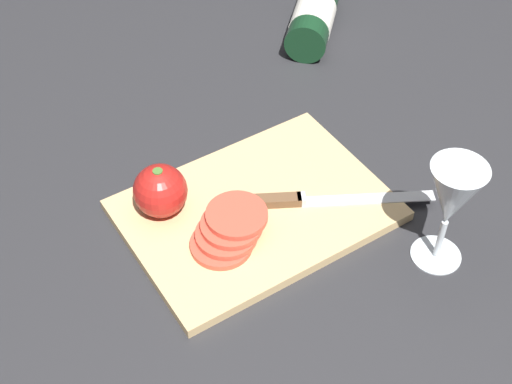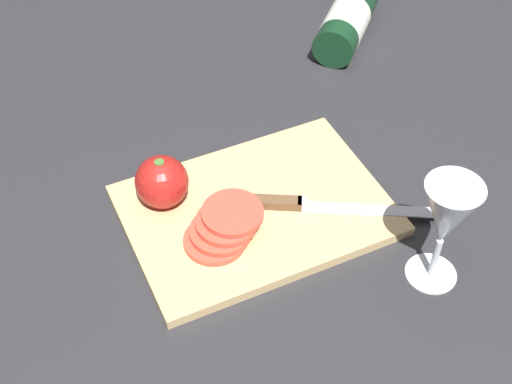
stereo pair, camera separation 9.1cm
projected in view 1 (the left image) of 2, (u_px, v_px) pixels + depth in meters
The scene contains 7 objects.
ground_plane at pixel (257, 222), 1.02m from camera, with size 3.00×3.00×0.00m, color #28282B.
cutting_board at pixel (256, 210), 1.03m from camera, with size 0.37×0.26×0.02m.
wine_bottle at pixel (315, 12), 1.34m from camera, with size 0.27×0.27×0.08m.
wine_glass at pixel (452, 200), 0.90m from camera, with size 0.07×0.07×0.17m.
whole_tomato at pixel (160, 191), 0.99m from camera, with size 0.08×0.08×0.08m.
knife at pixel (294, 200), 1.02m from camera, with size 0.26×0.16×0.01m.
tomato_slice_stack_near at pixel (229, 230), 0.97m from camera, with size 0.12×0.10×0.04m.
Camera 1 is at (0.37, 0.57, 0.77)m, focal length 50.00 mm.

